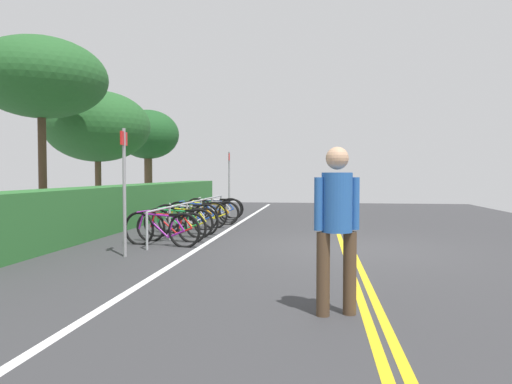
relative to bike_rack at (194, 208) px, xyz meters
The scene contains 22 objects.
ground_plane 4.86m from the bike_rack, 126.23° to the right, with size 29.64×13.44×0.05m, color #353538.
centre_line_yellow_inner 4.92m from the bike_rack, 125.68° to the right, with size 26.68×0.10×0.00m, color gold.
centre_line_yellow_outer 4.79m from the bike_rack, 126.80° to the right, with size 26.68×0.10×0.00m, color gold.
bike_lane_stripe_white 3.06m from the bike_rack, 161.57° to the right, with size 26.68×0.12×0.00m, color white.
bike_rack is the anchor object (origin of this frame).
bicycle_0 3.04m from the bike_rack, behind, with size 0.53×1.76×0.75m.
bicycle_1 2.43m from the bike_rack, behind, with size 0.46×1.63×0.70m.
bicycle_2 1.67m from the bike_rack, behind, with size 0.46×1.73×0.73m.
bicycle_3 1.08m from the bike_rack, behind, with size 0.52×1.66×0.71m.
bicycle_4 0.44m from the bike_rack, 159.35° to the left, with size 0.67×1.66×0.75m.
bicycle_5 0.34m from the bike_rack, ahead, with size 0.46×1.76×0.77m.
bicycle_6 1.10m from the bike_rack, ahead, with size 0.46×1.81×0.74m.
bicycle_7 1.72m from the bike_rack, ahead, with size 0.46×1.72×0.68m.
bicycle_8 2.41m from the bike_rack, ahead, with size 0.46×1.83×0.76m.
bicycle_9 3.14m from the bike_rack, ahead, with size 0.46×1.73×0.69m.
pedestrian 8.22m from the bike_rack, 154.74° to the right, with size 0.32×0.47×1.77m.
sign_post_near 4.43m from the bike_rack, behind, with size 0.36×0.08×2.29m.
sign_post_far 4.11m from the bike_rack, ahead, with size 0.36×0.09×2.26m.
hedge_backdrop 2.64m from the bike_rack, 55.43° to the left, with size 16.14×1.03×1.16m, color #2D6B30.
tree_mid 5.10m from the bike_rack, 105.59° to the left, with size 3.32×3.32×4.94m.
tree_far_right 5.33m from the bike_rack, 57.00° to the left, with size 3.44×3.44×4.22m.
tree_extra 8.35m from the bike_rack, 28.90° to the left, with size 2.60×2.60×4.18m.
Camera 1 is at (-9.59, 0.58, 1.49)m, focal length 33.41 mm.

